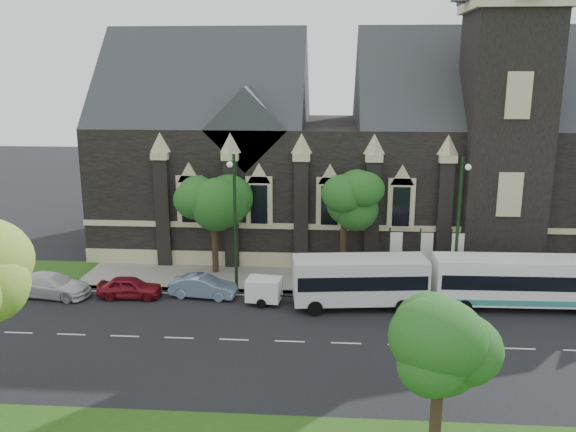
# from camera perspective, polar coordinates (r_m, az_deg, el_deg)

# --- Properties ---
(ground) EXTENTS (160.00, 160.00, 0.00)m
(ground) POSITION_cam_1_polar(r_m,az_deg,el_deg) (32.35, 0.16, -11.96)
(ground) COLOR black
(ground) RESTS_ON ground
(sidewalk) EXTENTS (80.00, 5.00, 0.15)m
(sidewalk) POSITION_cam_1_polar(r_m,az_deg,el_deg) (41.07, 1.08, -6.10)
(sidewalk) COLOR gray
(sidewalk) RESTS_ON ground
(museum) EXTENTS (40.00, 17.70, 29.90)m
(museum) POSITION_cam_1_polar(r_m,az_deg,el_deg) (48.30, 7.83, 6.68)
(museum) COLOR black
(museum) RESTS_ON ground
(tree_park_east) EXTENTS (3.40, 3.40, 6.28)m
(tree_park_east) POSITION_cam_1_polar(r_m,az_deg,el_deg) (22.28, 14.82, -11.77)
(tree_park_east) COLOR black
(tree_park_east) RESTS_ON ground
(tree_walk_right) EXTENTS (4.08, 4.08, 7.80)m
(tree_walk_right) POSITION_cam_1_polar(r_m,az_deg,el_deg) (40.64, 5.74, 2.04)
(tree_walk_right) COLOR black
(tree_walk_right) RESTS_ON ground
(tree_walk_left) EXTENTS (3.91, 3.91, 7.64)m
(tree_walk_left) POSITION_cam_1_polar(r_m,az_deg,el_deg) (41.37, -6.85, 2.10)
(tree_walk_left) COLOR black
(tree_walk_left) RESTS_ON ground
(street_lamp_near) EXTENTS (0.36, 1.88, 9.00)m
(street_lamp_near) POSITION_cam_1_polar(r_m,az_deg,el_deg) (38.10, 16.11, -0.33)
(street_lamp_near) COLOR black
(street_lamp_near) RESTS_ON ground
(street_lamp_mid) EXTENTS (0.36, 1.88, 9.00)m
(street_lamp_mid) POSITION_cam_1_polar(r_m,az_deg,el_deg) (37.73, -5.16, 0.03)
(street_lamp_mid) COLOR black
(street_lamp_mid) RESTS_ON ground
(banner_flag_left) EXTENTS (0.90, 0.10, 4.00)m
(banner_flag_left) POSITION_cam_1_polar(r_m,az_deg,el_deg) (40.04, 10.09, -3.37)
(banner_flag_left) COLOR black
(banner_flag_left) RESTS_ON ground
(banner_flag_center) EXTENTS (0.90, 0.10, 4.00)m
(banner_flag_center) POSITION_cam_1_polar(r_m,az_deg,el_deg) (40.31, 12.92, -3.39)
(banner_flag_center) COLOR black
(banner_flag_center) RESTS_ON ground
(banner_flag_right) EXTENTS (0.90, 0.10, 4.00)m
(banner_flag_right) POSITION_cam_1_polar(r_m,az_deg,el_deg) (40.67, 15.71, -3.41)
(banner_flag_right) COLOR black
(banner_flag_right) RESTS_ON ground
(tour_coach) EXTENTS (10.95, 2.73, 3.18)m
(tour_coach) POSITION_cam_1_polar(r_m,az_deg,el_deg) (38.63, 21.88, -5.83)
(tour_coach) COLOR white
(tour_coach) RESTS_ON ground
(shuttle_bus) EXTENTS (8.24, 3.57, 3.09)m
(shuttle_bus) POSITION_cam_1_polar(r_m,az_deg,el_deg) (36.36, 6.93, -6.04)
(shuttle_bus) COLOR silver
(shuttle_bus) RESTS_ON ground
(box_trailer) EXTENTS (3.08, 1.82, 1.61)m
(box_trailer) POSITION_cam_1_polar(r_m,az_deg,el_deg) (36.93, -2.32, -7.06)
(box_trailer) COLOR white
(box_trailer) RESTS_ON ground
(sedan) EXTENTS (4.39, 1.96, 1.40)m
(sedan) POSITION_cam_1_polar(r_m,az_deg,el_deg) (38.36, -8.14, -6.72)
(sedan) COLOR #7E97B7
(sedan) RESTS_ON ground
(car_far_red) EXTENTS (4.09, 1.77, 1.37)m
(car_far_red) POSITION_cam_1_polar(r_m,az_deg,el_deg) (39.22, -14.95, -6.62)
(car_far_red) COLOR maroon
(car_far_red) RESTS_ON ground
(car_far_white) EXTENTS (5.35, 2.71, 1.49)m
(car_far_white) POSITION_cam_1_polar(r_m,az_deg,el_deg) (40.98, -21.81, -6.19)
(car_far_white) COLOR silver
(car_far_white) RESTS_ON ground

